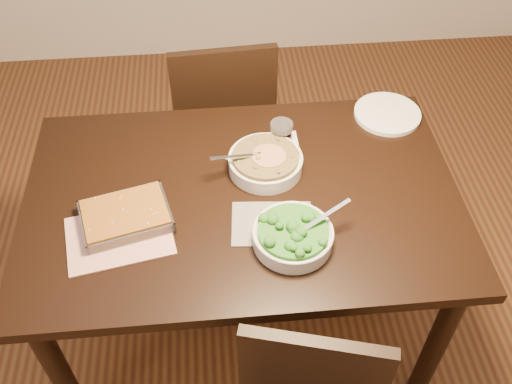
{
  "coord_description": "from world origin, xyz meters",
  "views": [
    {
      "loc": [
        -0.07,
        -1.25,
        2.09
      ],
      "look_at": [
        0.04,
        -0.04,
        0.8
      ],
      "focal_mm": 40.0,
      "sensor_mm": 36.0,
      "label": 1
    }
  ],
  "objects_px": {
    "baking_dish": "(126,216)",
    "broccoli_bowl": "(293,235)",
    "table": "(243,213)",
    "wine_tumbler": "(281,133)",
    "stew_bowl": "(265,162)",
    "chair_far": "(223,114)",
    "dinner_plate": "(387,114)"
  },
  "relations": [
    {
      "from": "baking_dish",
      "to": "broccoli_bowl",
      "type": "bearing_deg",
      "value": -29.04
    },
    {
      "from": "table",
      "to": "baking_dish",
      "type": "distance_m",
      "value": 0.39
    },
    {
      "from": "baking_dish",
      "to": "wine_tumbler",
      "type": "xyz_separation_m",
      "value": [
        0.52,
        0.31,
        0.03
      ]
    },
    {
      "from": "stew_bowl",
      "to": "chair_far",
      "type": "height_order",
      "value": "chair_far"
    },
    {
      "from": "dinner_plate",
      "to": "stew_bowl",
      "type": "bearing_deg",
      "value": -153.42
    },
    {
      "from": "dinner_plate",
      "to": "chair_far",
      "type": "height_order",
      "value": "chair_far"
    },
    {
      "from": "dinner_plate",
      "to": "baking_dish",
      "type": "bearing_deg",
      "value": -155.15
    },
    {
      "from": "table",
      "to": "broccoli_bowl",
      "type": "xyz_separation_m",
      "value": [
        0.13,
        -0.21,
        0.13
      ]
    },
    {
      "from": "baking_dish",
      "to": "dinner_plate",
      "type": "height_order",
      "value": "baking_dish"
    },
    {
      "from": "baking_dish",
      "to": "dinner_plate",
      "type": "distance_m",
      "value": 1.02
    },
    {
      "from": "stew_bowl",
      "to": "chair_far",
      "type": "xyz_separation_m",
      "value": [
        -0.12,
        0.61,
        -0.28
      ]
    },
    {
      "from": "dinner_plate",
      "to": "chair_far",
      "type": "distance_m",
      "value": 0.75
    },
    {
      "from": "wine_tumbler",
      "to": "dinner_plate",
      "type": "bearing_deg",
      "value": 15.99
    },
    {
      "from": "baking_dish",
      "to": "wine_tumbler",
      "type": "distance_m",
      "value": 0.6
    },
    {
      "from": "table",
      "to": "chair_far",
      "type": "height_order",
      "value": "chair_far"
    },
    {
      "from": "stew_bowl",
      "to": "broccoli_bowl",
      "type": "relative_size",
      "value": 1.02
    },
    {
      "from": "wine_tumbler",
      "to": "dinner_plate",
      "type": "height_order",
      "value": "wine_tumbler"
    },
    {
      "from": "broccoli_bowl",
      "to": "baking_dish",
      "type": "relative_size",
      "value": 0.87
    },
    {
      "from": "broccoli_bowl",
      "to": "stew_bowl",
      "type": "bearing_deg",
      "value": 98.58
    },
    {
      "from": "table",
      "to": "dinner_plate",
      "type": "bearing_deg",
      "value": 31.57
    },
    {
      "from": "baking_dish",
      "to": "wine_tumbler",
      "type": "bearing_deg",
      "value": 16.55
    },
    {
      "from": "baking_dish",
      "to": "stew_bowl",
      "type": "bearing_deg",
      "value": 8.41
    },
    {
      "from": "broccoli_bowl",
      "to": "wine_tumbler",
      "type": "height_order",
      "value": "broccoli_bowl"
    },
    {
      "from": "stew_bowl",
      "to": "broccoli_bowl",
      "type": "xyz_separation_m",
      "value": [
        0.05,
        -0.32,
        -0.0
      ]
    },
    {
      "from": "baking_dish",
      "to": "dinner_plate",
      "type": "relative_size",
      "value": 1.25
    },
    {
      "from": "broccoli_bowl",
      "to": "chair_far",
      "type": "distance_m",
      "value": 0.98
    },
    {
      "from": "stew_bowl",
      "to": "broccoli_bowl",
      "type": "distance_m",
      "value": 0.32
    },
    {
      "from": "broccoli_bowl",
      "to": "dinner_plate",
      "type": "height_order",
      "value": "broccoli_bowl"
    },
    {
      "from": "chair_far",
      "to": "baking_dish",
      "type": "bearing_deg",
      "value": 63.61
    },
    {
      "from": "table",
      "to": "wine_tumbler",
      "type": "height_order",
      "value": "wine_tumbler"
    },
    {
      "from": "table",
      "to": "wine_tumbler",
      "type": "bearing_deg",
      "value": 56.11
    },
    {
      "from": "table",
      "to": "chair_far",
      "type": "bearing_deg",
      "value": 92.71
    }
  ]
}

